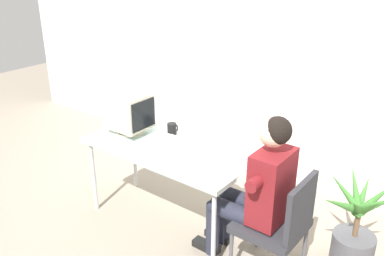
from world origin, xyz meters
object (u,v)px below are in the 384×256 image
Objects in this scene: crt_monitor at (129,111)px; potted_plant at (356,229)px; office_chair at (280,222)px; person_seated at (257,187)px; desk at (167,153)px; desk_mug at (172,129)px; keyboard at (157,143)px.

crt_monitor is 2.13m from potted_plant.
person_seated reaches higher than office_chair.
office_chair is at bearing -1.76° from crt_monitor.
desk is 13.57× the size of desk_mug.
desk_mug reaches higher than potted_plant.
crt_monitor reaches higher than desk_mug.
office_chair is at bearing -130.45° from potted_plant.
keyboard is 0.25m from desk_mug.
person_seated reaches higher than crt_monitor.
desk is at bearing 4.98° from keyboard.
keyboard is at bearing -83.16° from desk_mug.
crt_monitor reaches higher than desk.
person_seated is 11.75× the size of desk_mug.
person_seated is at bearing -141.61° from potted_plant.
crt_monitor is 0.29× the size of person_seated.
office_chair reaches higher than potted_plant.
potted_plant is at bearing 17.51° from desk.
keyboard is at bearing -6.92° from crt_monitor.
office_chair is at bearing 0.00° from person_seated.
person_seated reaches higher than desk.
office_chair reaches higher than desk_mug.
keyboard is 0.33× the size of person_seated.
potted_plant is 1.73m from desk_mug.
office_chair is 1.30m from desk_mug.
crt_monitor is 0.42m from keyboard.
desk_mug reaches higher than desk.
crt_monitor reaches higher than potted_plant.
desk is at bearing -4.21° from crt_monitor.
crt_monitor is at bearing -149.19° from desk_mug.
desk is at bearing 179.30° from office_chair.
desk_mug is (-0.03, 0.24, 0.04)m from keyboard.
keyboard reaches higher than desk.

